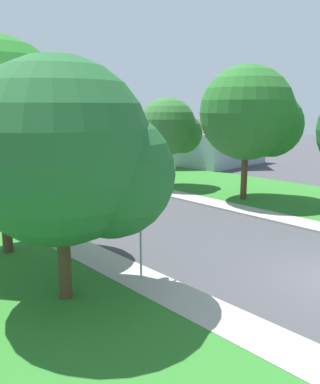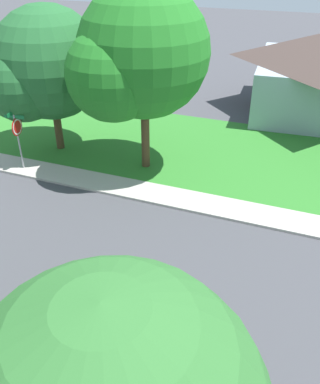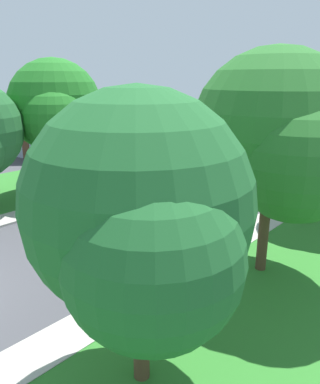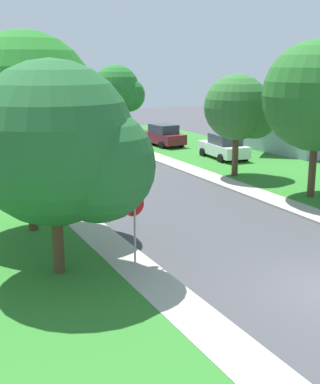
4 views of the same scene
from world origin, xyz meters
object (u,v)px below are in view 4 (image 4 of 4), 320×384
(car_white_driveway_right, at_px, (224,147))
(house_right_setback, at_px, (313,118))
(stop_sign_far_corner, at_px, (134,210))
(tree_sidewalk_far, at_px, (36,107))
(tree_across_left, at_px, (241,110))
(tree_corner_large, at_px, (64,149))
(tree_sidewalk_mid, at_px, (119,90))
(car_maroon_kerbside_mid, at_px, (163,135))

(car_white_driveway_right, relative_size, house_right_setback, 0.46)
(stop_sign_far_corner, height_order, tree_sidewalk_far, tree_sidewalk_far)
(tree_across_left, relative_size, tree_corner_large, 0.89)
(tree_sidewalk_mid, bearing_deg, tree_across_left, -89.95)
(stop_sign_far_corner, relative_size, tree_corner_large, 0.42)
(car_white_driveway_right, height_order, tree_sidewalk_mid, tree_sidewalk_mid)
(tree_across_left, distance_m, house_right_setback, 12.23)
(tree_sidewalk_mid, xyz_separation_m, tree_across_left, (0.02, -18.63, -0.21))
(stop_sign_far_corner, xyz_separation_m, tree_sidewalk_far, (-1.90, 4.77, 3.00))
(tree_sidewalk_mid, bearing_deg, car_maroon_kerbside_mid, -80.03)
(tree_across_left, bearing_deg, tree_corner_large, -143.14)
(tree_sidewalk_mid, bearing_deg, house_right_setback, -50.23)
(tree_corner_large, distance_m, house_right_setback, 28.38)
(stop_sign_far_corner, bearing_deg, tree_across_left, 42.33)
(stop_sign_far_corner, relative_size, tree_across_left, 0.47)
(stop_sign_far_corner, distance_m, tree_corner_large, 3.02)
(tree_sidewalk_far, distance_m, tree_corner_large, 4.73)
(car_maroon_kerbside_mid, height_order, house_right_setback, house_right_setback)
(stop_sign_far_corner, xyz_separation_m, house_right_setback, (21.49, 15.73, 0.49))
(tree_sidewalk_mid, xyz_separation_m, tree_corner_large, (-13.00, -28.40, -0.11))
(tree_sidewalk_far, xyz_separation_m, tree_corner_large, (-0.27, -4.64, -0.89))
(house_right_setback, bearing_deg, tree_corner_large, -146.59)
(tree_sidewalk_mid, height_order, tree_corner_large, tree_corner_large)
(tree_across_left, height_order, tree_corner_large, tree_corner_large)
(tree_sidewalk_mid, bearing_deg, car_white_driveway_right, -80.11)
(car_maroon_kerbside_mid, bearing_deg, tree_corner_large, -122.65)
(stop_sign_far_corner, height_order, car_maroon_kerbside_mid, stop_sign_far_corner)
(tree_sidewalk_mid, xyz_separation_m, house_right_setback, (10.65, -12.79, -1.73))
(tree_across_left, bearing_deg, tree_sidewalk_mid, 90.05)
(car_white_driveway_right, distance_m, tree_sidewalk_mid, 13.97)
(tree_across_left, distance_m, tree_sidewalk_far, 13.78)
(tree_sidewalk_mid, relative_size, tree_sidewalk_far, 0.83)
(tree_across_left, xyz_separation_m, house_right_setback, (10.63, 5.84, -1.52))
(tree_sidewalk_mid, relative_size, house_right_setback, 0.66)
(tree_sidewalk_far, bearing_deg, tree_corner_large, -93.27)
(car_white_driveway_right, xyz_separation_m, house_right_setback, (8.32, 0.59, 1.50))
(tree_across_left, bearing_deg, car_maroon_kerbside_mid, 84.87)
(tree_across_left, relative_size, house_right_setback, 0.62)
(car_white_driveway_right, bearing_deg, stop_sign_far_corner, -131.03)
(car_white_driveway_right, distance_m, tree_sidewalk_far, 18.73)
(car_white_driveway_right, bearing_deg, tree_sidewalk_mid, 99.89)
(stop_sign_far_corner, height_order, tree_across_left, tree_across_left)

